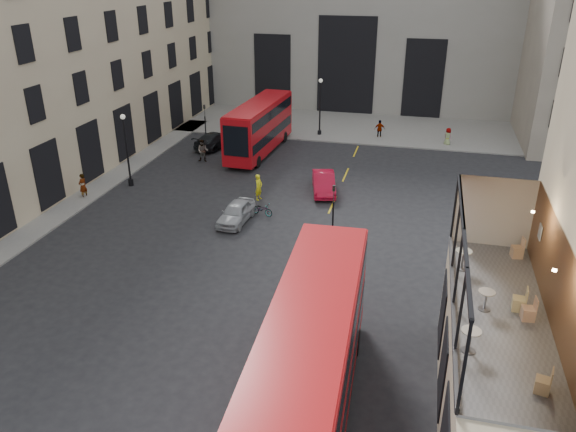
% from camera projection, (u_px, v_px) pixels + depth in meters
% --- Properties ---
extents(ground, '(140.00, 140.00, 0.00)m').
position_uv_depth(ground, '(304.00, 389.00, 21.68)').
color(ground, black).
rests_on(ground, ground).
extents(host_frontage, '(3.00, 11.00, 4.50)m').
position_uv_depth(host_frontage, '(489.00, 370.00, 19.32)').
color(host_frontage, '#C7B895').
rests_on(host_frontage, ground).
extents(cafe_floor, '(3.00, 10.00, 0.10)m').
position_uv_depth(cafe_floor, '(500.00, 314.00, 18.37)').
color(cafe_floor, slate).
rests_on(cafe_floor, host_frontage).
extents(building_left, '(14.60, 50.60, 22.00)m').
position_uv_depth(building_left, '(1.00, 17.00, 40.48)').
color(building_left, '#C7B895').
rests_on(building_left, ground).
extents(gateway, '(35.00, 10.60, 18.00)m').
position_uv_depth(gateway, '(355.00, 18.00, 61.23)').
color(gateway, gray).
rests_on(gateway, ground).
extents(pavement_far, '(40.00, 12.00, 0.12)m').
position_uv_depth(pavement_far, '(327.00, 124.00, 56.51)').
color(pavement_far, slate).
rests_on(pavement_far, ground).
extents(pavement_left, '(8.00, 48.00, 0.12)m').
position_uv_depth(pavement_left, '(18.00, 210.00, 37.05)').
color(pavement_left, slate).
rests_on(pavement_left, ground).
extents(traffic_light_near, '(0.16, 0.20, 3.80)m').
position_uv_depth(traffic_light_near, '(333.00, 208.00, 31.48)').
color(traffic_light_near, black).
rests_on(traffic_light_near, ground).
extents(traffic_light_far, '(0.16, 0.20, 3.80)m').
position_uv_depth(traffic_light_far, '(205.00, 121.00, 48.66)').
color(traffic_light_far, black).
rests_on(traffic_light_far, ground).
extents(street_lamp_a, '(0.36, 0.36, 5.33)m').
position_uv_depth(street_lamp_a, '(127.00, 154.00, 40.28)').
color(street_lamp_a, black).
rests_on(street_lamp_a, ground).
extents(street_lamp_b, '(0.36, 0.36, 5.33)m').
position_uv_depth(street_lamp_b, '(320.00, 111.00, 52.01)').
color(street_lamp_b, black).
rests_on(street_lamp_b, ground).
extents(bus_near, '(3.29, 12.30, 4.87)m').
position_uv_depth(bus_near, '(311.00, 355.00, 19.28)').
color(bus_near, red).
rests_on(bus_near, ground).
extents(bus_far, '(3.01, 10.94, 4.32)m').
position_uv_depth(bus_far, '(260.00, 125.00, 47.38)').
color(bus_far, '#A50B11').
rests_on(bus_far, ground).
extents(car_a, '(1.75, 3.90, 1.30)m').
position_uv_depth(car_a, '(236.00, 212.00, 35.27)').
color(car_a, '#919498').
rests_on(car_a, ground).
extents(car_b, '(2.48, 4.51, 1.41)m').
position_uv_depth(car_b, '(324.00, 183.00, 39.80)').
color(car_b, '#B30B25').
rests_on(car_b, ground).
extents(car_c, '(3.13, 5.08, 1.37)m').
position_uv_depth(car_c, '(216.00, 140.00, 49.37)').
color(car_c, black).
rests_on(car_c, ground).
extents(bicycle, '(1.63, 0.94, 0.81)m').
position_uv_depth(bicycle, '(262.00, 209.00, 36.35)').
color(bicycle, gray).
rests_on(bicycle, ground).
extents(cyclist, '(0.59, 0.75, 1.82)m').
position_uv_depth(cyclist, '(259.00, 187.00, 38.50)').
color(cyclist, yellow).
rests_on(cyclist, ground).
extents(pedestrian_a, '(0.98, 0.80, 1.85)m').
position_uv_depth(pedestrian_a, '(203.00, 151.00, 45.78)').
color(pedestrian_a, gray).
rests_on(pedestrian_a, ground).
extents(pedestrian_b, '(1.07, 1.15, 1.55)m').
position_uv_depth(pedestrian_b, '(281.00, 129.00, 52.31)').
color(pedestrian_b, gray).
rests_on(pedestrian_b, ground).
extents(pedestrian_c, '(1.05, 0.58, 1.70)m').
position_uv_depth(pedestrian_c, '(380.00, 129.00, 51.88)').
color(pedestrian_c, gray).
rests_on(pedestrian_c, ground).
extents(pedestrian_d, '(0.92, 0.90, 1.60)m').
position_uv_depth(pedestrian_d, '(448.00, 137.00, 49.84)').
color(pedestrian_d, gray).
rests_on(pedestrian_d, ground).
extents(pedestrian_e, '(0.56, 0.73, 1.78)m').
position_uv_depth(pedestrian_e, '(83.00, 186.00, 38.74)').
color(pedestrian_e, gray).
rests_on(pedestrian_e, ground).
extents(cafe_table_near, '(0.59, 0.59, 0.73)m').
position_uv_depth(cafe_table_near, '(470.00, 337.00, 16.37)').
color(cafe_table_near, beige).
rests_on(cafe_table_near, cafe_floor).
extents(cafe_table_mid, '(0.55, 0.55, 0.69)m').
position_uv_depth(cafe_table_mid, '(486.00, 297.00, 18.36)').
color(cafe_table_mid, beige).
rests_on(cafe_table_mid, cafe_floor).
extents(cafe_table_far, '(0.61, 0.61, 0.76)m').
position_uv_depth(cafe_table_far, '(463.00, 257.00, 20.78)').
color(cafe_table_far, beige).
rests_on(cafe_table_far, cafe_floor).
extents(cafe_chair_a, '(0.46, 0.46, 0.77)m').
position_uv_depth(cafe_chair_a, '(543.00, 385.00, 14.91)').
color(cafe_chair_a, tan).
rests_on(cafe_chair_a, cafe_floor).
extents(cafe_chair_b, '(0.43, 0.43, 0.80)m').
position_uv_depth(cafe_chair_b, '(529.00, 313.00, 17.93)').
color(cafe_chair_b, tan).
rests_on(cafe_chair_b, cafe_floor).
extents(cafe_chair_c, '(0.45, 0.45, 0.84)m').
position_uv_depth(cafe_chair_c, '(519.00, 303.00, 18.41)').
color(cafe_chair_c, tan).
rests_on(cafe_chair_c, cafe_floor).
extents(cafe_chair_d, '(0.47, 0.47, 0.82)m').
position_uv_depth(cafe_chair_d, '(517.00, 251.00, 21.70)').
color(cafe_chair_d, tan).
rests_on(cafe_chair_d, cafe_floor).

